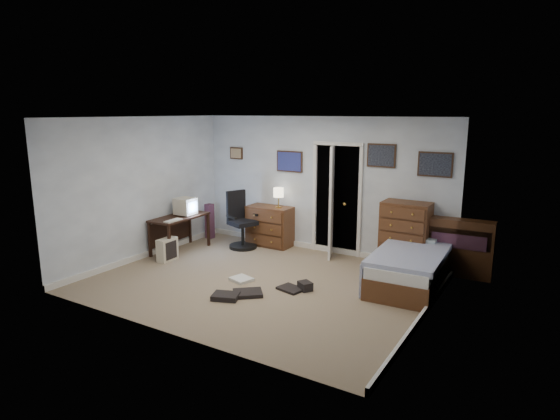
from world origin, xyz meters
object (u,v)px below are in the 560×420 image
object	(u,v)px
low_dresser	(270,226)
bed	(409,267)
tall_dresser	(405,236)
computer_desk	(177,224)
office_chair	(241,226)

from	to	relation	value
low_dresser	bed	xyz separation A→B (m)	(2.96, -0.74, -0.11)
low_dresser	bed	world-z (taller)	low_dresser
tall_dresser	low_dresser	bearing A→B (deg)	179.46
computer_desk	bed	bearing A→B (deg)	4.57
office_chair	computer_desk	bearing A→B (deg)	-117.11
computer_desk	low_dresser	xyz separation A→B (m)	(1.31, 1.20, -0.13)
computer_desk	office_chair	xyz separation A→B (m)	(0.91, 0.80, -0.09)
office_chair	bed	distance (m)	3.38
office_chair	low_dresser	distance (m)	0.57
office_chair	low_dresser	world-z (taller)	office_chair
computer_desk	bed	world-z (taller)	computer_desk
office_chair	tall_dresser	xyz separation A→B (m)	(3.07, 0.38, 0.15)
tall_dresser	bed	bearing A→B (deg)	-67.92
computer_desk	tall_dresser	size ratio (longest dim) A/B	1.04
low_dresser	tall_dresser	distance (m)	2.67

